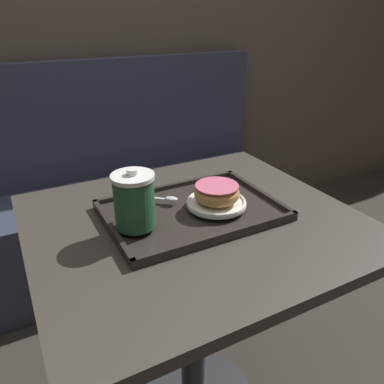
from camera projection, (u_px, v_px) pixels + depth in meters
The scene contains 8 objects.
wall_behind at pixel (75, 8), 1.62m from camera, with size 8.00×0.05×2.40m.
booth_bench at pixel (129, 206), 1.86m from camera, with size 1.48×0.44×1.00m.
cafe_table at pixel (194, 274), 1.03m from camera, with size 0.81×0.72×0.71m.
serving_tray at pixel (192, 212), 0.97m from camera, with size 0.44×0.31×0.02m.
coffee_cup_front at pixel (134, 200), 0.85m from camera, with size 0.10×0.10×0.14m.
plate_with_chocolate_donut at pixel (216, 202), 0.97m from camera, with size 0.15×0.15×0.01m.
donut_chocolate_glazed at pixel (216, 192), 0.96m from camera, with size 0.12×0.12×0.04m.
spoon at pixel (163, 198), 0.99m from camera, with size 0.12×0.11×0.01m.
Camera 1 is at (-0.39, -0.73, 1.19)m, focal length 35.00 mm.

